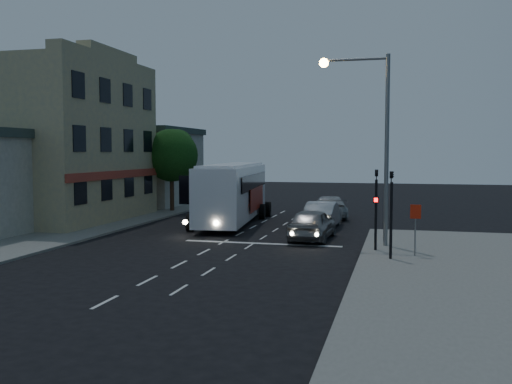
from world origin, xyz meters
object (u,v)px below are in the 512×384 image
(car_sedan_b, at_px, (329,207))
(tour_bus, at_px, (233,191))
(traffic_signal_main, at_px, (376,200))
(regulatory_sign, at_px, (415,221))
(traffic_signal_side, at_px, (391,204))
(streetlight, at_px, (373,127))
(car_suv, at_px, (312,224))
(street_tree, at_px, (172,153))
(car_sedan_a, at_px, (323,215))

(car_sedan_b, bearing_deg, tour_bus, 25.79)
(traffic_signal_main, xyz_separation_m, regulatory_sign, (1.70, -1.01, -0.82))
(traffic_signal_side, relative_size, streetlight, 0.46)
(tour_bus, bearing_deg, streetlight, -45.41)
(traffic_signal_main, relative_size, regulatory_sign, 1.86)
(tour_bus, xyz_separation_m, traffic_signal_side, (10.02, -10.78, 0.36))
(car_suv, xyz_separation_m, street_tree, (-12.45, 11.22, 3.68))
(regulatory_sign, bearing_deg, tour_bus, 138.31)
(car_sedan_b, relative_size, traffic_signal_side, 1.28)
(car_sedan_b, distance_m, regulatory_sign, 15.32)
(regulatory_sign, xyz_separation_m, streetlight, (-1.96, 2.44, 4.14))
(regulatory_sign, bearing_deg, traffic_signal_main, 149.16)
(car_suv, bearing_deg, car_sedan_b, -85.53)
(traffic_signal_side, height_order, street_tree, street_tree)
(car_sedan_a, relative_size, streetlight, 0.54)
(car_suv, relative_size, street_tree, 0.78)
(street_tree, bearing_deg, tour_bus, -40.02)
(car_sedan_a, distance_m, street_tree, 14.37)
(car_sedan_a, bearing_deg, car_suv, 92.14)
(traffic_signal_side, distance_m, regulatory_sign, 1.61)
(car_suv, relative_size, traffic_signal_main, 1.18)
(car_sedan_b, height_order, street_tree, street_tree)
(street_tree, bearing_deg, car_sedan_a, -27.01)
(tour_bus, relative_size, traffic_signal_side, 3.08)
(tour_bus, distance_m, traffic_signal_main, 12.83)
(car_sedan_b, xyz_separation_m, regulatory_sign, (5.40, -14.31, 0.83))
(tour_bus, xyz_separation_m, car_sedan_a, (5.89, -0.86, -1.26))
(car_sedan_b, bearing_deg, traffic_signal_side, 93.23)
(regulatory_sign, bearing_deg, car_sedan_a, 119.84)
(streetlight, bearing_deg, car_suv, 152.72)
(regulatory_sign, distance_m, streetlight, 5.18)
(tour_bus, xyz_separation_m, regulatory_sign, (11.02, -9.82, -0.46))
(car_sedan_b, distance_m, streetlight, 13.33)
(car_sedan_b, relative_size, regulatory_sign, 2.39)
(car_sedan_b, bearing_deg, car_sedan_a, 79.99)
(traffic_signal_main, bearing_deg, regulatory_sign, -30.84)
(traffic_signal_main, bearing_deg, streetlight, 100.20)
(regulatory_sign, height_order, streetlight, streetlight)
(car_suv, xyz_separation_m, traffic_signal_side, (4.06, -5.00, 1.60))
(tour_bus, bearing_deg, car_suv, -50.36)
(traffic_signal_side, xyz_separation_m, street_tree, (-16.51, 16.22, 2.08))
(regulatory_sign, relative_size, streetlight, 0.24)
(streetlight, bearing_deg, tour_bus, 140.86)
(traffic_signal_main, xyz_separation_m, traffic_signal_side, (0.70, -1.98, 0.00))
(car_sedan_a, bearing_deg, tour_bus, -7.09)
(car_sedan_a, distance_m, streetlight, 8.77)
(car_sedan_a, relative_size, street_tree, 0.78)
(traffic_signal_side, bearing_deg, street_tree, 135.50)
(car_sedan_b, relative_size, traffic_signal_main, 1.28)
(car_suv, xyz_separation_m, traffic_signal_main, (3.36, -3.02, 1.60))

